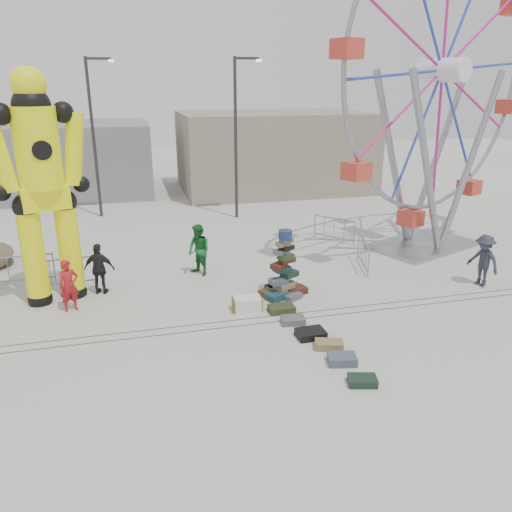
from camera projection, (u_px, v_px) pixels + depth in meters
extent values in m
plane|color=#9E9E99|center=(230.00, 337.00, 13.98)|extent=(90.00, 90.00, 0.00)
cube|color=#47443F|center=(226.00, 328.00, 14.53)|extent=(40.00, 0.04, 0.01)
cube|color=#47443F|center=(223.00, 322.00, 14.90)|extent=(40.00, 0.04, 0.01)
cube|color=gray|center=(273.00, 151.00, 33.11)|extent=(12.00, 8.00, 5.00)
cube|color=gray|center=(70.00, 158.00, 32.02)|extent=(10.00, 8.00, 4.40)
cylinder|color=#2D2D30|center=(236.00, 141.00, 25.28)|extent=(0.16, 0.16, 8.00)
cube|color=#2D2D30|center=(247.00, 58.00, 24.15)|extent=(1.20, 0.15, 0.12)
cube|color=silver|center=(259.00, 61.00, 24.32)|extent=(0.25, 0.25, 0.12)
cylinder|color=#2D2D30|center=(94.00, 140.00, 25.49)|extent=(0.16, 0.16, 8.00)
cube|color=#2D2D30|center=(98.00, 58.00, 24.35)|extent=(1.20, 0.15, 0.12)
cube|color=silver|center=(111.00, 61.00, 24.52)|extent=(0.25, 0.25, 0.12)
cube|color=#193F4C|center=(277.00, 296.00, 16.42)|extent=(0.88, 0.77, 0.24)
cube|color=#4C1D14|center=(296.00, 290.00, 16.89)|extent=(0.79, 0.63, 0.22)
cube|color=#473317|center=(269.00, 292.00, 16.78)|extent=(0.78, 0.73, 0.20)
cube|color=#333D1E|center=(287.00, 286.00, 17.24)|extent=(0.77, 0.64, 0.22)
cube|color=#595A61|center=(292.00, 296.00, 16.46)|extent=(0.75, 0.69, 0.18)
cube|color=black|center=(275.00, 287.00, 17.15)|extent=(0.70, 0.57, 0.20)
cube|color=olive|center=(284.00, 285.00, 16.69)|extent=(0.77, 0.69, 0.20)
cube|color=#475766|center=(279.00, 281.00, 16.52)|extent=(0.66, 0.51, 0.18)
cube|color=#192E22|center=(290.00, 274.00, 16.67)|extent=(0.69, 0.61, 0.18)
cube|color=#193F4C|center=(282.00, 269.00, 16.61)|extent=(0.64, 0.53, 0.17)
cube|color=#4C1D14|center=(279.00, 266.00, 16.43)|extent=(0.65, 0.61, 0.17)
cube|color=#473317|center=(287.00, 259.00, 16.51)|extent=(0.57, 0.46, 0.17)
cube|color=#333D1E|center=(286.00, 257.00, 16.31)|extent=(0.62, 0.55, 0.15)
cube|color=#595A61|center=(281.00, 252.00, 16.31)|extent=(0.53, 0.41, 0.15)
cube|color=black|center=(287.00, 247.00, 16.30)|extent=(0.55, 0.50, 0.13)
cube|color=olive|center=(283.00, 244.00, 16.22)|extent=(0.51, 0.41, 0.13)
cube|color=#475766|center=(286.00, 241.00, 16.17)|extent=(0.50, 0.46, 0.11)
cylinder|color=navy|center=(285.00, 235.00, 16.11)|extent=(0.44, 0.44, 0.29)
sphere|color=black|center=(40.00, 299.00, 16.11)|extent=(0.76, 0.76, 0.76)
cylinder|color=#FCFF0D|center=(34.00, 256.00, 15.63)|extent=(0.70, 0.70, 3.21)
sphere|color=black|center=(26.00, 206.00, 15.11)|extent=(0.80, 0.80, 0.80)
sphere|color=black|center=(75.00, 291.00, 16.68)|extent=(0.76, 0.76, 0.76)
cylinder|color=#FCFF0D|center=(70.00, 250.00, 16.21)|extent=(0.70, 0.70, 3.21)
sphere|color=black|center=(64.00, 202.00, 15.68)|extent=(0.80, 0.80, 0.80)
cube|color=#FCFF0D|center=(44.00, 198.00, 15.33)|extent=(1.59, 1.22, 0.70)
cylinder|color=#FCFF0D|center=(37.00, 148.00, 14.84)|extent=(1.30, 1.30, 2.41)
sphere|color=black|center=(31.00, 106.00, 14.45)|extent=(1.10, 1.10, 1.10)
sphere|color=#FCFF0D|center=(28.00, 84.00, 14.25)|extent=(1.00, 1.00, 1.00)
sphere|color=black|center=(0.00, 114.00, 14.07)|extent=(0.64, 0.64, 0.64)
sphere|color=black|center=(2.00, 192.00, 14.63)|extent=(0.52, 0.52, 0.52)
sphere|color=black|center=(63.00, 112.00, 14.96)|extent=(0.64, 0.64, 0.64)
cylinder|color=#FCFF0D|center=(74.00, 149.00, 15.42)|extent=(0.95, 0.76, 2.26)
sphere|color=black|center=(81.00, 184.00, 15.83)|extent=(0.52, 0.52, 0.52)
cube|color=gray|center=(422.00, 245.00, 21.72)|extent=(5.20, 4.19, 0.18)
cylinder|color=gray|center=(427.00, 169.00, 19.15)|extent=(3.02, 1.42, 7.33)
cylinder|color=gray|center=(470.00, 163.00, 20.76)|extent=(3.02, 1.42, 7.33)
cylinder|color=gray|center=(393.00, 164.00, 20.39)|extent=(3.02, 1.42, 7.33)
cylinder|color=gray|center=(436.00, 158.00, 22.00)|extent=(3.02, 1.42, 7.33)
cylinder|color=white|center=(442.00, 70.00, 19.39)|extent=(1.58, 2.18, 0.90)
torus|color=gray|center=(442.00, 70.00, 19.39)|extent=(10.30, 4.26, 11.02)
cube|color=#BD3428|center=(426.00, 217.00, 21.31)|extent=(1.06, 1.06, 0.63)
cube|color=silver|center=(247.00, 304.00, 15.60)|extent=(0.92, 0.55, 0.42)
cube|color=#333D1E|center=(282.00, 309.00, 15.51)|extent=(0.80, 0.52, 0.21)
cube|color=#595A61|center=(293.00, 320.00, 14.77)|extent=(0.74, 0.55, 0.20)
cube|color=black|center=(311.00, 334.00, 13.95)|extent=(0.81, 0.62, 0.21)
cube|color=olive|center=(329.00, 345.00, 13.37)|extent=(0.84, 0.63, 0.21)
cube|color=#475766|center=(342.00, 359.00, 12.64)|extent=(0.79, 0.63, 0.23)
cube|color=#192E22|center=(362.00, 381.00, 11.76)|extent=(0.76, 0.59, 0.20)
imported|color=#A3171D|center=(69.00, 286.00, 15.39)|extent=(0.71, 0.59, 1.65)
imported|color=#175F24|center=(199.00, 250.00, 18.27)|extent=(1.10, 1.17, 1.91)
imported|color=black|center=(100.00, 269.00, 16.64)|extent=(1.11, 0.70, 1.76)
imported|color=#252632|center=(483.00, 260.00, 17.33)|extent=(0.98, 1.33, 1.84)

